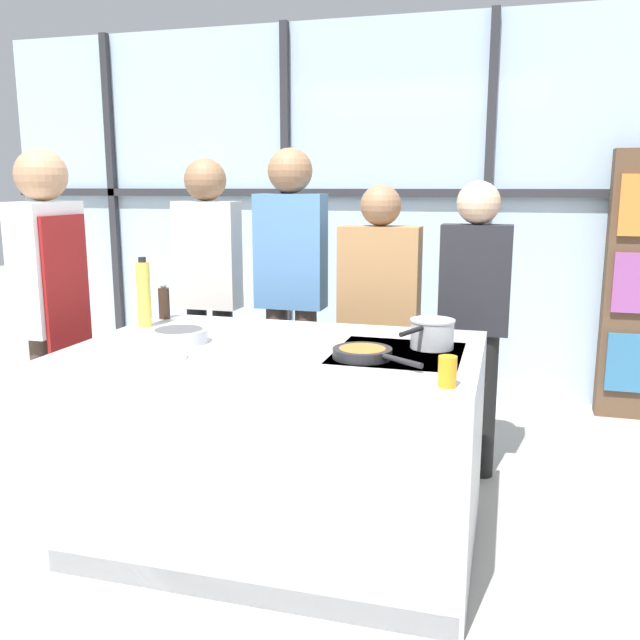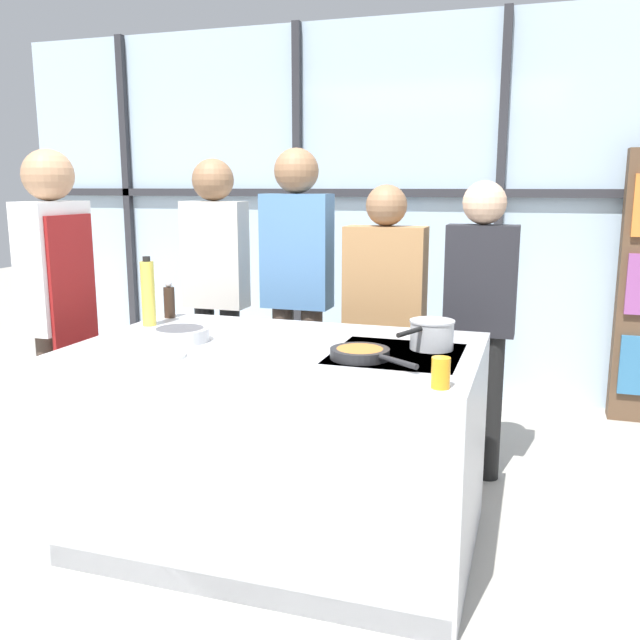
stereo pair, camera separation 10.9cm
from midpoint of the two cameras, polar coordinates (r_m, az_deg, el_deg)
The scene contains 15 objects.
ground_plane at distance 3.29m, azimuth -4.25°, elevation -17.77°, with size 18.00×18.00×0.00m, color #ADA89E.
back_window_wall at distance 5.23m, azimuth 4.76°, elevation 9.14°, with size 6.40×0.10×2.80m.
demo_island at distance 3.09m, azimuth -4.37°, elevation -10.37°, with size 1.72×1.07×0.91m.
chef at distance 3.58m, azimuth -22.44°, elevation 1.42°, with size 0.25×0.39×1.77m.
spectator_far_left at distance 4.10m, azimuth -10.12°, elevation 3.21°, with size 0.37×0.24×1.75m.
spectator_center_left at distance 3.90m, azimuth -3.26°, elevation 3.34°, with size 0.39×0.25×1.80m.
spectator_center_right at distance 3.79m, azimuth 4.17°, elevation 0.70°, with size 0.44×0.22×1.60m.
spectator_far_right at distance 3.72m, azimuth 12.01°, elevation 0.94°, with size 0.37×0.23×1.62m.
frying_pan at distance 2.72m, azimuth 2.55°, elevation -2.79°, with size 0.39×0.30×0.04m.
saucepan at distance 2.91m, azimuth 8.36°, elevation -1.08°, with size 0.20×0.34×0.12m.
white_plate at distance 2.81m, azimuth -14.69°, elevation -3.01°, with size 0.25×0.25×0.01m, color white.
mixing_bowl at distance 3.06m, azimuth -12.79°, elevation -1.25°, with size 0.26×0.26×0.06m.
oil_bottle at distance 3.42m, azimuth -15.50°, elevation 2.13°, with size 0.07×0.07×0.34m.
pepper_grinder at distance 3.62m, azimuth -13.84°, elevation 1.47°, with size 0.06×0.06×0.19m.
juice_glass_near at distance 2.36m, azimuth 9.38°, elevation -4.31°, with size 0.07×0.07×0.11m, color orange.
Camera 1 is at (0.95, -2.71, 1.59)m, focal length 38.00 mm.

